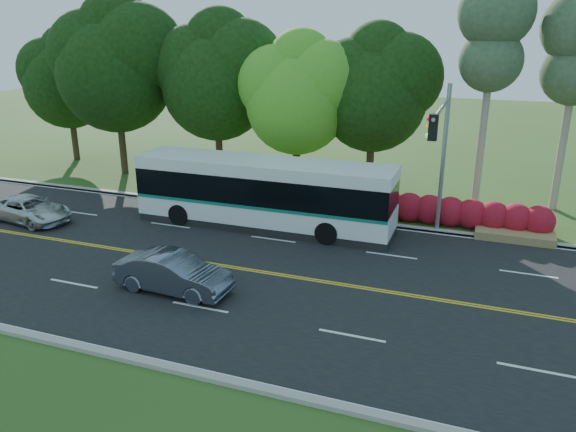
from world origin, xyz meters
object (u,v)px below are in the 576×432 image
(sedan, at_px, (173,273))
(suv, at_px, (30,209))
(transit_bus, at_px, (264,194))
(traffic_signal, at_px, (441,143))

(sedan, distance_m, suv, 11.72)
(transit_bus, xyz_separation_m, sedan, (-0.44, -7.72, -0.91))
(sedan, xyz_separation_m, suv, (-10.90, 4.31, -0.10))
(sedan, height_order, suv, sedan)
(traffic_signal, bearing_deg, suv, -168.98)
(transit_bus, bearing_deg, sedan, -93.60)
(traffic_signal, xyz_separation_m, sedan, (-8.53, -8.09, -3.92))
(transit_bus, height_order, suv, transit_bus)
(traffic_signal, distance_m, sedan, 12.39)
(sedan, relative_size, suv, 0.98)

